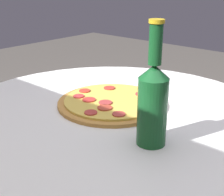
% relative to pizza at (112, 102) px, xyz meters
% --- Properties ---
extents(table, '(0.97, 0.97, 0.70)m').
position_rel_pizza_xyz_m(table, '(-0.04, 0.05, -0.18)').
color(table, white).
rests_on(table, ground_plane).
extents(pizza, '(0.32, 0.32, 0.02)m').
position_rel_pizza_xyz_m(pizza, '(0.00, 0.00, 0.00)').
color(pizza, '#B77F3D').
rests_on(pizza, table).
extents(beer_bottle, '(0.07, 0.07, 0.28)m').
position_rel_pizza_xyz_m(beer_bottle, '(-0.22, 0.12, 0.10)').
color(beer_bottle, '#144C23').
rests_on(beer_bottle, table).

